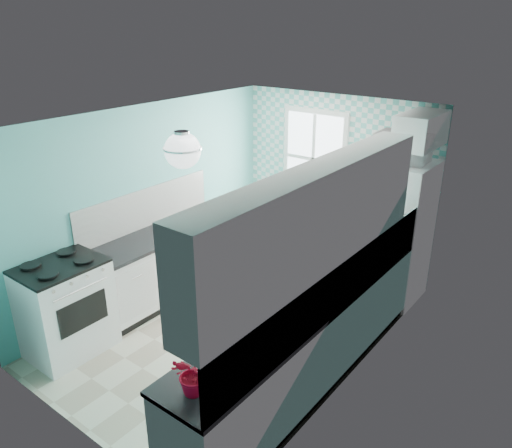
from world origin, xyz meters
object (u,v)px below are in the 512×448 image
Objects in this scene: fridge at (393,231)px; potted_plant at (195,374)px; fruit_bowl at (245,351)px; stove at (65,307)px; ceiling_light at (183,150)px; sink at (364,261)px; microwave at (403,147)px.

potted_plant is (0.09, -3.73, 0.18)m from fridge.
fruit_bowl is 0.58m from potted_plant.
stove is 2.44m from fruit_bowl.
ceiling_light reaches higher than stove.
sink is (2.40, 2.28, 0.38)m from stove.
ceiling_light is at bearing 153.66° from fruit_bowl.
stove is 3.15× the size of potted_plant.
microwave is at bearing 66.67° from ceiling_light.
ceiling_light is 0.33× the size of stove.
ceiling_light is 2.82m from microwave.
ceiling_light reaches higher than sink.
fridge reaches higher than stove.
ceiling_light is at bearing -128.08° from sink.
sink is 1.59× the size of potted_plant.
fridge reaches higher than fruit_bowl.
microwave reaches higher than potted_plant.
sink reaches higher than fruit_bowl.
ceiling_light is 0.19× the size of fridge.
sink is at bearing 93.07° from microwave.
sink is (1.20, 1.54, -1.39)m from ceiling_light.
stove is at bearing 170.10° from potted_plant.
sink reaches higher than stove.
stove is at bearing -148.27° from ceiling_light.
fruit_bowl is at bearing 5.27° from stove.
microwave is at bearing 91.63° from fruit_bowl.
fridge is at bearing 66.67° from ceiling_light.
fruit_bowl is 0.47× the size of microwave.
stove is (-1.20, -0.74, -1.77)m from ceiling_light.
potted_plant is (2.40, -0.42, 0.56)m from stove.
stove is at bearing -126.40° from fridge.
microwave reaches higher than fridge.
microwave is (-0.09, 3.73, 0.91)m from potted_plant.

